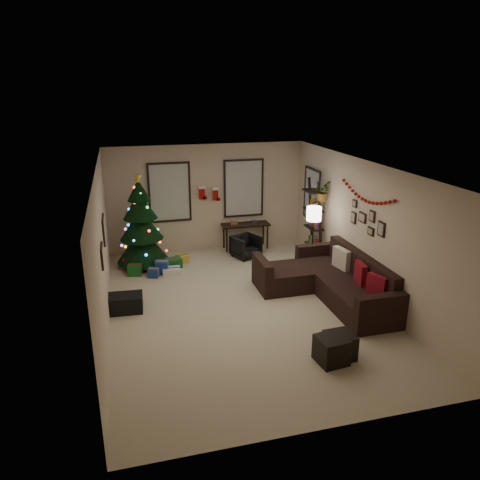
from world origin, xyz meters
name	(u,v)px	position (x,y,z in m)	size (l,w,h in m)	color
floor	(243,306)	(0.00, 0.00, 0.00)	(7.00, 7.00, 0.00)	beige
ceiling	(243,167)	(0.00, 0.00, 2.70)	(7.00, 7.00, 0.00)	white
wall_back	(207,198)	(0.00, 3.50, 1.35)	(5.00, 5.00, 0.00)	beige
wall_front	(323,335)	(0.00, -3.50, 1.35)	(5.00, 5.00, 0.00)	beige
wall_left	(102,252)	(-2.50, 0.00, 1.35)	(7.00, 7.00, 0.00)	beige
wall_right	(365,230)	(2.50, 0.00, 1.35)	(7.00, 7.00, 0.00)	beige
window_back_left	(170,192)	(-0.95, 3.47, 1.55)	(1.05, 0.06, 1.50)	#728CB2
window_back_right	(244,188)	(0.95, 3.47, 1.55)	(1.05, 0.06, 1.50)	#728CB2
window_right_wall	(312,194)	(2.47, 2.55, 1.50)	(0.06, 0.90, 1.30)	#728CB2
christmas_tree	(141,228)	(-1.72, 2.67, 0.93)	(1.21, 1.21, 2.25)	black
presents	(159,266)	(-1.41, 2.23, 0.12)	(1.50, 1.01, 0.30)	#14591E
sofa	(330,282)	(1.82, 0.01, 0.29)	(2.01, 2.91, 0.90)	black
pillow_red_a	(377,286)	(2.21, -1.06, 0.64)	(0.11, 0.40, 0.40)	maroon
pillow_red_b	(361,273)	(2.21, -0.47, 0.64)	(0.11, 0.42, 0.42)	maroon
pillow_cream	(341,259)	(2.21, 0.33, 0.63)	(0.13, 0.47, 0.47)	beige
ottoman_near	(332,350)	(0.82, -2.17, 0.21)	(0.44, 0.44, 0.42)	black
ottoman_far	(340,346)	(1.00, -2.08, 0.20)	(0.42, 0.42, 0.40)	black
desk	(246,227)	(0.94, 3.22, 0.59)	(1.23, 0.44, 0.67)	black
desk_chair	(246,246)	(0.77, 2.57, 0.28)	(0.55, 0.51, 0.56)	black
bookshelf	(315,222)	(2.30, 1.96, 0.97)	(0.30, 0.58, 2.00)	black
potted_plant	(322,188)	(2.30, 1.65, 1.85)	(0.51, 0.44, 0.57)	#4C4C4C
floor_lamp	(314,218)	(1.95, 1.24, 1.29)	(0.33, 0.33, 1.54)	black
art_map	(104,230)	(-2.48, 0.93, 1.47)	(0.04, 0.60, 0.50)	black
art_abstract	(102,256)	(-2.48, -0.50, 1.47)	(0.04, 0.45, 0.35)	black
gallery	(367,220)	(2.48, -0.07, 1.57)	(0.03, 1.25, 0.54)	black
garland	(366,195)	(2.45, -0.01, 2.07)	(0.08, 1.90, 0.30)	#A5140C
stocking_left	(202,192)	(-0.14, 3.39, 1.52)	(0.20, 0.05, 0.36)	#990F0C
stocking_right	(216,194)	(0.19, 3.33, 1.48)	(0.20, 0.05, 0.36)	#990F0C
storage_bin	(125,303)	(-2.20, 0.37, 0.16)	(0.65, 0.43, 0.32)	black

